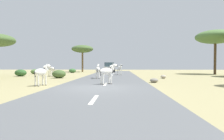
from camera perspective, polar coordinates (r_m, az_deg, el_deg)
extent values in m
plane|color=#998E60|center=(11.71, -4.20, -5.22)|extent=(90.00, 90.00, 0.00)
cube|color=#56595B|center=(11.67, -2.61, -5.12)|extent=(6.00, 64.00, 0.05)
cube|color=silver|center=(7.73, -5.14, -8.31)|extent=(0.16, 2.00, 0.01)
cube|color=silver|center=(13.65, -1.90, -4.04)|extent=(0.16, 2.00, 0.01)
cube|color=silver|center=(19.62, -0.64, -2.35)|extent=(0.16, 2.00, 0.01)
cube|color=silver|center=(25.60, 0.03, -1.46)|extent=(0.16, 2.00, 0.01)
cube|color=silver|center=(31.59, 0.45, -0.90)|extent=(0.16, 2.00, 0.01)
cube|color=silver|center=(37.59, 0.73, -0.52)|extent=(0.16, 2.00, 0.01)
ellipsoid|color=silver|center=(26.39, 2.13, 0.51)|extent=(0.73, 1.06, 0.47)
cylinder|color=silver|center=(26.06, 2.13, -0.67)|extent=(0.13, 0.13, 0.67)
cylinder|color=#28231E|center=(26.07, 2.13, -1.36)|extent=(0.15, 0.15, 0.04)
cylinder|color=silver|center=(26.15, 2.64, -0.67)|extent=(0.13, 0.13, 0.67)
cylinder|color=#28231E|center=(26.16, 2.64, -1.35)|extent=(0.15, 0.15, 0.04)
cylinder|color=silver|center=(26.66, 1.62, -0.62)|extent=(0.13, 0.13, 0.67)
cylinder|color=#28231E|center=(26.67, 1.62, -1.30)|extent=(0.15, 0.15, 0.04)
cylinder|color=silver|center=(26.75, 2.12, -0.62)|extent=(0.13, 0.13, 0.67)
cylinder|color=#28231E|center=(26.76, 2.12, -1.29)|extent=(0.15, 0.15, 0.04)
cylinder|color=silver|center=(25.95, 2.51, 1.03)|extent=(0.30, 0.39, 0.40)
cube|color=black|center=(25.94, 2.51, 1.21)|extent=(0.15, 0.32, 0.27)
ellipsoid|color=silver|center=(25.73, 2.70, 1.35)|extent=(0.33, 0.47, 0.22)
ellipsoid|color=black|center=(25.57, 2.85, 1.31)|extent=(0.17, 0.19, 0.13)
cone|color=silver|center=(25.81, 2.49, 1.59)|extent=(0.10, 0.10, 0.13)
cone|color=silver|center=(25.85, 2.74, 1.59)|extent=(0.10, 0.10, 0.13)
cylinder|color=black|center=(26.85, 1.74, 0.34)|extent=(0.08, 0.14, 0.40)
ellipsoid|color=silver|center=(24.75, -16.74, 0.32)|extent=(1.05, 0.92, 0.48)
cylinder|color=silver|center=(25.11, -16.93, -0.91)|extent=(0.14, 0.14, 0.69)
cylinder|color=#28231E|center=(25.12, -16.92, -1.64)|extent=(0.16, 0.16, 0.05)
cylinder|color=silver|center=(24.96, -17.41, -0.93)|extent=(0.14, 0.14, 0.69)
cylinder|color=#28231E|center=(24.98, -17.41, -1.67)|extent=(0.16, 0.16, 0.05)
cylinder|color=silver|center=(24.57, -16.05, -0.96)|extent=(0.14, 0.14, 0.69)
cylinder|color=#28231E|center=(24.59, -16.04, -1.71)|extent=(0.16, 0.16, 0.05)
cylinder|color=silver|center=(24.42, -16.54, -0.98)|extent=(0.14, 0.14, 0.69)
cylinder|color=#28231E|center=(24.44, -16.53, -1.73)|extent=(0.16, 0.16, 0.05)
cylinder|color=silver|center=(25.14, -17.38, 0.89)|extent=(0.40, 0.36, 0.41)
cube|color=black|center=(25.14, -17.38, 1.08)|extent=(0.29, 0.23, 0.28)
ellipsoid|color=silver|center=(25.34, -17.69, 1.23)|extent=(0.46, 0.41, 0.22)
ellipsoid|color=black|center=(25.48, -17.91, 1.19)|extent=(0.20, 0.19, 0.13)
cone|color=silver|center=(25.28, -17.43, 1.48)|extent=(0.12, 0.12, 0.13)
cone|color=silver|center=(25.21, -17.67, 1.48)|extent=(0.12, 0.12, 0.13)
cylinder|color=black|center=(24.34, -16.06, 0.09)|extent=(0.14, 0.11, 0.41)
ellipsoid|color=silver|center=(19.49, -4.03, 0.21)|extent=(0.43, 1.01, 0.47)
cylinder|color=silver|center=(19.83, -3.58, -1.34)|extent=(0.10, 0.10, 0.68)
cylinder|color=#28231E|center=(19.85, -3.58, -2.26)|extent=(0.12, 0.12, 0.05)
cylinder|color=silver|center=(19.85, -4.32, -1.34)|extent=(0.10, 0.10, 0.68)
cylinder|color=#28231E|center=(19.87, -4.32, -2.25)|extent=(0.12, 0.12, 0.05)
cylinder|color=silver|center=(19.18, -3.73, -1.43)|extent=(0.10, 0.10, 0.68)
cylinder|color=#28231E|center=(19.20, -3.73, -2.38)|extent=(0.12, 0.12, 0.05)
cylinder|color=silver|center=(19.20, -4.49, -1.43)|extent=(0.10, 0.10, 0.68)
cylinder|color=#28231E|center=(19.22, -4.48, -2.38)|extent=(0.12, 0.12, 0.05)
cylinder|color=silver|center=(19.97, -3.92, 0.93)|extent=(0.19, 0.36, 0.40)
cube|color=black|center=(19.97, -3.92, 1.17)|extent=(0.05, 0.33, 0.28)
ellipsoid|color=silver|center=(20.20, -3.87, 1.36)|extent=(0.19, 0.44, 0.22)
ellipsoid|color=black|center=(20.37, -3.83, 1.32)|extent=(0.13, 0.16, 0.13)
cone|color=silver|center=(20.09, -3.71, 1.67)|extent=(0.08, 0.08, 0.13)
cone|color=silver|center=(20.10, -4.07, 1.67)|extent=(0.08, 0.08, 0.13)
cylinder|color=black|center=(19.00, -4.15, -0.10)|extent=(0.04, 0.14, 0.40)
ellipsoid|color=silver|center=(13.85, -19.57, -0.59)|extent=(0.75, 1.08, 0.47)
cylinder|color=silver|center=(14.03, -18.24, -2.78)|extent=(0.13, 0.13, 0.68)
cylinder|color=#28231E|center=(14.06, -18.23, -4.08)|extent=(0.15, 0.15, 0.05)
cylinder|color=silver|center=(14.20, -19.00, -2.73)|extent=(0.13, 0.13, 0.68)
cylinder|color=#28231E|center=(14.23, -18.99, -4.01)|extent=(0.15, 0.15, 0.05)
cylinder|color=silver|center=(13.55, -20.12, -2.94)|extent=(0.13, 0.13, 0.68)
cylinder|color=#28231E|center=(13.58, -20.11, -4.28)|extent=(0.15, 0.15, 0.05)
cylinder|color=silver|center=(13.73, -20.88, -2.89)|extent=(0.13, 0.13, 0.68)
cylinder|color=#28231E|center=(13.76, -20.87, -4.22)|extent=(0.15, 0.15, 0.05)
cylinder|color=silver|center=(14.19, -18.23, 0.45)|extent=(0.30, 0.40, 0.40)
cube|color=black|center=(14.19, -18.23, 0.78)|extent=(0.16, 0.32, 0.28)
ellipsoid|color=silver|center=(14.36, -17.60, 1.07)|extent=(0.33, 0.47, 0.22)
ellipsoid|color=black|center=(14.50, -17.14, 1.01)|extent=(0.18, 0.19, 0.13)
cone|color=silver|center=(14.24, -17.71, 1.50)|extent=(0.11, 0.11, 0.13)
cone|color=silver|center=(14.33, -18.09, 1.50)|extent=(0.11, 0.11, 0.13)
cylinder|color=black|center=(13.49, -21.04, -1.05)|extent=(0.09, 0.14, 0.41)
ellipsoid|color=silver|center=(13.63, -1.62, -0.38)|extent=(1.03, 0.92, 0.47)
cylinder|color=silver|center=(13.73, -0.20, -2.60)|extent=(0.14, 0.14, 0.68)
cylinder|color=#28231E|center=(13.76, -0.20, -3.91)|extent=(0.16, 0.16, 0.05)
cylinder|color=silver|center=(13.94, -0.80, -2.54)|extent=(0.14, 0.14, 0.68)
cylinder|color=#28231E|center=(13.97, -0.80, -3.83)|extent=(0.16, 0.16, 0.05)
cylinder|color=silver|center=(13.37, -2.47, -2.71)|extent=(0.14, 0.14, 0.68)
cylinder|color=#28231E|center=(13.40, -2.47, -4.06)|extent=(0.16, 0.16, 0.05)
cylinder|color=silver|center=(13.58, -3.05, -2.65)|extent=(0.14, 0.14, 0.68)
cylinder|color=#28231E|center=(13.61, -3.05, -3.97)|extent=(0.16, 0.16, 0.05)
cylinder|color=silver|center=(13.89, 0.00, 0.65)|extent=(0.39, 0.36, 0.40)
cube|color=black|center=(13.89, 0.00, 0.99)|extent=(0.28, 0.23, 0.27)
ellipsoid|color=silver|center=(14.02, 0.78, 1.26)|extent=(0.45, 0.41, 0.22)
ellipsoid|color=black|center=(14.13, 1.34, 1.20)|extent=(0.20, 0.19, 0.13)
cone|color=silver|center=(13.91, 0.57, 1.71)|extent=(0.11, 0.11, 0.13)
cone|color=silver|center=(14.01, 0.27, 1.71)|extent=(0.11, 0.11, 0.13)
cylinder|color=black|center=(13.36, -3.39, -0.80)|extent=(0.13, 0.11, 0.40)
cube|color=white|center=(36.14, -0.77, 0.32)|extent=(1.85, 4.22, 0.80)
cube|color=#334751|center=(36.34, -0.76, 1.55)|extent=(1.66, 2.22, 0.76)
cube|color=black|center=(33.99, -0.92, -0.22)|extent=(1.71, 0.18, 0.24)
cylinder|color=black|center=(34.85, -2.34, -0.12)|extent=(0.23, 0.68, 0.68)
cylinder|color=black|center=(34.77, 0.62, -0.12)|extent=(0.23, 0.68, 0.68)
cylinder|color=black|center=(37.54, -2.06, -0.01)|extent=(0.23, 0.68, 0.68)
cylinder|color=black|center=(37.47, 0.69, -0.01)|extent=(0.23, 0.68, 0.68)
cylinder|color=#4C3823|center=(32.94, 27.14, 2.80)|extent=(0.36, 0.36, 4.44)
ellipsoid|color=#4C7038|center=(33.17, 27.20, 8.33)|extent=(5.59, 5.59, 1.96)
cylinder|color=brown|center=(38.71, -8.35, 2.15)|extent=(0.34, 0.34, 3.66)
ellipsoid|color=#425B2D|center=(38.83, -8.36, 5.91)|extent=(4.10, 4.10, 1.44)
ellipsoid|color=#386633|center=(35.10, -11.14, -0.19)|extent=(1.20, 1.08, 0.72)
ellipsoid|color=#425B2D|center=(21.36, -14.77, -1.11)|extent=(1.40, 1.26, 0.84)
ellipsoid|color=#2D5628|center=(26.34, -24.43, -0.74)|extent=(1.35, 1.22, 0.81)
ellipsoid|color=#4C7038|center=(32.06, -21.03, -0.43)|extent=(1.17, 1.06, 0.70)
ellipsoid|color=gray|center=(15.84, 11.81, -2.90)|extent=(0.64, 0.64, 0.33)
ellipsoid|color=#A89E8C|center=(20.70, 14.34, -1.85)|extent=(0.54, 0.49, 0.35)
ellipsoid|color=gray|center=(32.21, -15.49, -0.61)|extent=(0.56, 0.56, 0.44)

